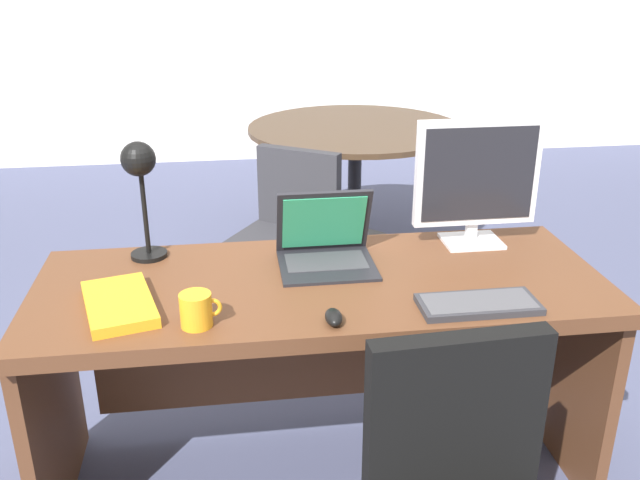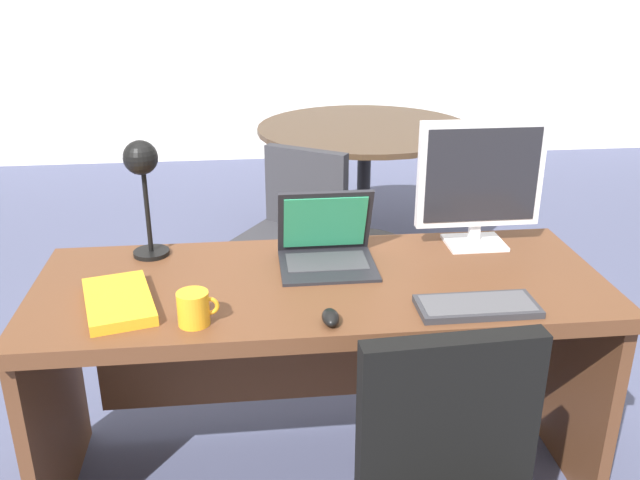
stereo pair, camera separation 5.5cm
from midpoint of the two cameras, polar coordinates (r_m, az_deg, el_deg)
ground at (r=3.82m, az=-3.43°, el=-3.81°), size 12.00×12.00×0.00m
desk at (r=2.28m, az=-0.72°, el=-7.23°), size 1.77×0.70×0.75m
monitor at (r=2.40m, az=12.22°, el=5.08°), size 0.43×0.16×0.44m
laptop at (r=2.25m, az=-0.29°, el=-0.02°), size 0.31×0.27×0.25m
keyboard at (r=2.03m, az=12.20°, el=-5.21°), size 0.34×0.15×0.02m
mouse at (r=1.90m, az=0.30°, el=-6.41°), size 0.05×0.08×0.04m
desk_lamp at (r=2.27m, az=-15.34°, el=5.21°), size 0.12×0.14×0.40m
book at (r=2.06m, az=-17.01°, el=-5.08°), size 0.25×0.35×0.03m
coffee_mug at (r=1.91m, az=-10.98°, el=-5.70°), size 0.11×0.09×0.10m
meeting_table at (r=4.08m, az=2.52°, el=6.82°), size 1.24×1.24×0.78m
meeting_chair_near at (r=3.41m, az=-3.41°, el=-1.12°), size 0.64×0.65×0.82m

